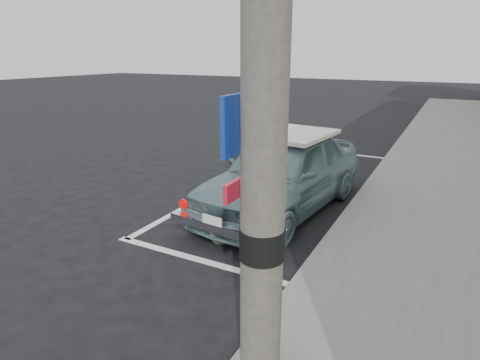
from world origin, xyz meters
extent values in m
plane|color=black|center=(0.00, 0.00, 0.00)|extent=(80.00, 80.00, 0.00)
cube|color=slate|center=(3.20, 2.00, 0.07)|extent=(2.80, 40.00, 0.15)
cube|color=silver|center=(0.50, -0.50, 0.00)|extent=(3.00, 0.12, 0.01)
cube|color=silver|center=(0.50, 6.50, 0.00)|extent=(3.00, 0.12, 0.01)
cube|color=silver|center=(-0.90, 3.00, 0.00)|extent=(0.12, 7.00, 0.01)
cylinder|color=black|center=(2.05, -2.00, 1.30)|extent=(0.36, 0.36, 0.25)
cube|color=#12349A|center=(1.81, -2.00, 2.20)|extent=(0.04, 0.35, 0.45)
cube|color=red|center=(1.81, -2.00, 1.70)|extent=(0.04, 0.30, 0.15)
cube|color=white|center=(1.80, -2.00, 1.70)|extent=(0.02, 0.16, 0.08)
imported|color=slate|center=(0.70, 1.78, 0.69)|extent=(2.07, 4.22, 1.39)
cube|color=silver|center=(0.74, 2.19, 1.32)|extent=(1.31, 1.66, 0.07)
cube|color=silver|center=(0.49, -0.19, 0.38)|extent=(1.56, 0.29, 0.12)
cube|color=white|center=(0.48, -0.24, 0.48)|extent=(0.33, 0.06, 0.17)
cylinder|color=red|center=(-0.05, -0.16, 0.62)|extent=(0.15, 0.06, 0.15)
cylinder|color=red|center=(1.02, -0.28, 0.62)|extent=(0.15, 0.06, 0.15)
cylinder|color=red|center=(-0.05, -0.16, 0.44)|extent=(0.12, 0.05, 0.12)
cylinder|color=red|center=(1.02, -0.28, 0.44)|extent=(0.12, 0.05, 0.12)
ellipsoid|color=#756759|center=(0.46, 0.08, 0.12)|extent=(0.34, 0.42, 0.22)
sphere|color=#756759|center=(0.41, -0.07, 0.19)|extent=(0.14, 0.14, 0.14)
cone|color=#756759|center=(0.37, -0.06, 0.27)|extent=(0.05, 0.05, 0.05)
cone|color=#756759|center=(0.44, -0.08, 0.27)|extent=(0.05, 0.05, 0.05)
cylinder|color=#756759|center=(0.57, 0.24, 0.04)|extent=(0.05, 0.24, 0.03)
camera|label=1|loc=(3.22, -4.56, 2.70)|focal=30.00mm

